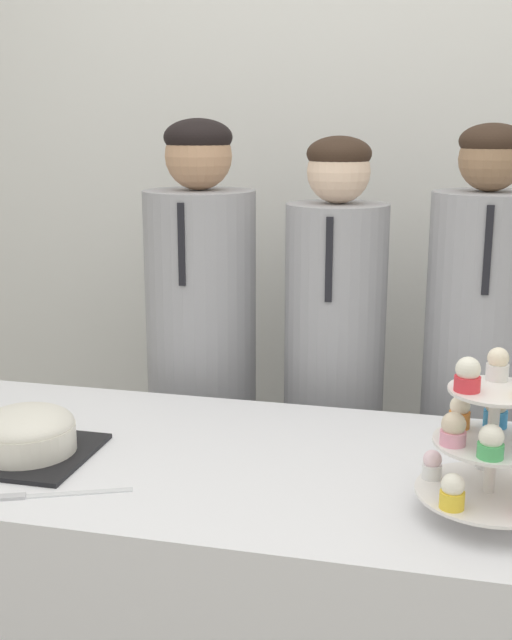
{
  "coord_description": "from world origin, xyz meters",
  "views": [
    {
      "loc": [
        0.31,
        -1.16,
        1.44
      ],
      "look_at": [
        -0.07,
        0.4,
        1.04
      ],
      "focal_mm": 45.0,
      "sensor_mm": 36.0,
      "label": 1
    }
  ],
  "objects_px": {
    "student_0": "(202,387)",
    "student_2": "(474,409)",
    "cupcake_stand": "(493,442)",
    "student_1": "(333,402)",
    "cake_knife": "(30,496)",
    "round_cake": "(27,433)"
  },
  "relations": [
    {
      "from": "student_0",
      "to": "student_2",
      "type": "xyz_separation_m",
      "value": [
        0.78,
        -0.0,
        -0.0
      ]
    },
    {
      "from": "student_2",
      "to": "student_0",
      "type": "bearing_deg",
      "value": 180.0
    },
    {
      "from": "cupcake_stand",
      "to": "student_0",
      "type": "xyz_separation_m",
      "value": [
        -0.78,
        0.77,
        -0.21
      ]
    },
    {
      "from": "student_1",
      "to": "student_2",
      "type": "height_order",
      "value": "student_2"
    },
    {
      "from": "cupcake_stand",
      "to": "student_1",
      "type": "relative_size",
      "value": 0.22
    },
    {
      "from": "student_1",
      "to": "student_2",
      "type": "distance_m",
      "value": 0.39
    },
    {
      "from": "student_0",
      "to": "student_1",
      "type": "relative_size",
      "value": 1.03
    },
    {
      "from": "student_0",
      "to": "cake_knife",
      "type": "bearing_deg",
      "value": -94.18
    },
    {
      "from": "cake_knife",
      "to": "student_2",
      "type": "xyz_separation_m",
      "value": [
        0.84,
        0.89,
        -0.07
      ]
    },
    {
      "from": "student_1",
      "to": "student_2",
      "type": "xyz_separation_m",
      "value": [
        0.39,
        0.0,
        0.01
      ]
    },
    {
      "from": "round_cake",
      "to": "cake_knife",
      "type": "distance_m",
      "value": 0.21
    },
    {
      "from": "cake_knife",
      "to": "student_0",
      "type": "xyz_separation_m",
      "value": [
        0.06,
        0.89,
        -0.06
      ]
    },
    {
      "from": "cake_knife",
      "to": "cupcake_stand",
      "type": "bearing_deg",
      "value": -14.29
    },
    {
      "from": "cake_knife",
      "to": "student_2",
      "type": "distance_m",
      "value": 1.23
    },
    {
      "from": "cupcake_stand",
      "to": "student_1",
      "type": "bearing_deg",
      "value": 116.91
    },
    {
      "from": "cake_knife",
      "to": "student_1",
      "type": "xyz_separation_m",
      "value": [
        0.45,
        0.89,
        -0.08
      ]
    },
    {
      "from": "cake_knife",
      "to": "student_2",
      "type": "height_order",
      "value": "student_2"
    },
    {
      "from": "cupcake_stand",
      "to": "student_1",
      "type": "xyz_separation_m",
      "value": [
        -0.39,
        0.77,
        -0.22
      ]
    },
    {
      "from": "cake_knife",
      "to": "student_0",
      "type": "height_order",
      "value": "student_0"
    },
    {
      "from": "round_cake",
      "to": "student_2",
      "type": "height_order",
      "value": "student_2"
    },
    {
      "from": "cake_knife",
      "to": "student_0",
      "type": "distance_m",
      "value": 0.89
    },
    {
      "from": "round_cake",
      "to": "cupcake_stand",
      "type": "distance_m",
      "value": 0.95
    }
  ]
}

